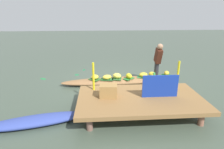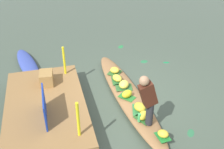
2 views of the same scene
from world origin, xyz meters
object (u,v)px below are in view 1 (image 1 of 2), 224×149
object	(u,v)px
banana_bunch_3	(167,73)
banana_bunch_2	(107,77)
banana_bunch_1	(95,77)
banana_bunch_0	(129,76)
banana_bunch_5	(152,74)
produce_crate	(108,91)
banana_bunch_6	(117,76)
water_bottle	(154,75)
banana_bunch_4	(143,75)
vendor_person	(158,58)
vendor_boat	(122,81)
market_banner	(160,86)
moored_boat	(36,121)

from	to	relation	value
banana_bunch_3	banana_bunch_2	bearing A→B (deg)	8.04
banana_bunch_1	banana_bunch_3	distance (m)	2.70
banana_bunch_0	banana_bunch_5	world-z (taller)	banana_bunch_5
banana_bunch_3	produce_crate	world-z (taller)	produce_crate
banana_bunch_6	produce_crate	distance (m)	1.98
banana_bunch_0	banana_bunch_2	size ratio (longest dim) A/B	0.90
banana_bunch_3	water_bottle	size ratio (longest dim) A/B	1.13
banana_bunch_4	vendor_person	distance (m)	0.78
vendor_boat	vendor_person	distance (m)	1.53
banana_bunch_1	banana_bunch_3	size ratio (longest dim) A/B	1.18
banana_bunch_3	market_banner	xyz separation A→B (m)	(1.00, 2.25, 0.40)
moored_boat	banana_bunch_1	bearing A→B (deg)	-131.84
vendor_boat	banana_bunch_2	distance (m)	0.58
banana_bunch_3	banana_bunch_4	distance (m)	0.94
banana_bunch_5	market_banner	distance (m)	2.12
banana_bunch_5	banana_bunch_2	bearing A→B (deg)	4.21
vendor_person	banana_bunch_5	bearing A→B (deg)	-1.89
banana_bunch_0	banana_bunch_5	bearing A→B (deg)	-173.79
banana_bunch_6	market_banner	xyz separation A→B (m)	(-0.90, 2.01, 0.38)
moored_boat	banana_bunch_6	bearing A→B (deg)	-143.82
banana_bunch_4	vendor_person	size ratio (longest dim) A/B	0.25
banana_bunch_2	vendor_person	bearing A→B (deg)	-176.38
vendor_boat	produce_crate	distance (m)	2.10
produce_crate	banana_bunch_6	bearing A→B (deg)	-102.06
vendor_boat	banana_bunch_3	bearing A→B (deg)	-176.44
banana_bunch_4	banana_bunch_0	bearing A→B (deg)	13.32
banana_bunch_0	vendor_person	xyz separation A→B (m)	(-1.04, -0.09, 0.60)
vendor_boat	banana_bunch_0	bearing A→B (deg)	156.14
banana_bunch_1	vendor_person	size ratio (longest dim) A/B	0.22
banana_bunch_1	banana_bunch_6	bearing A→B (deg)	-177.76
banana_bunch_2	banana_bunch_3	size ratio (longest dim) A/B	1.38
banana_bunch_0	banana_bunch_6	size ratio (longest dim) A/B	0.94
moored_boat	banana_bunch_2	bearing A→B (deg)	-139.53
banana_bunch_3	water_bottle	distance (m)	0.64
banana_bunch_0	market_banner	size ratio (longest dim) A/B	0.31
vendor_boat	moored_boat	distance (m)	3.39
banana_bunch_0	market_banner	world-z (taller)	market_banner
banana_bunch_1	banana_bunch_6	xyz separation A→B (m)	(-0.79, -0.03, 0.01)
banana_bunch_1	banana_bunch_3	world-z (taller)	banana_bunch_1
banana_bunch_5	market_banner	world-z (taller)	market_banner
banana_bunch_0	banana_bunch_3	bearing A→B (deg)	-168.82
banana_bunch_2	banana_bunch_0	bearing A→B (deg)	-178.03
moored_boat	banana_bunch_4	distance (m)	4.01
banana_bunch_1	water_bottle	xyz separation A→B (m)	(-2.12, 0.03, 0.02)
banana_bunch_1	market_banner	size ratio (longest dim) A/B	0.29
banana_bunch_0	banana_bunch_6	distance (m)	0.43
banana_bunch_0	produce_crate	distance (m)	2.06
water_bottle	market_banner	bearing A→B (deg)	77.50
banana_bunch_5	market_banner	xyz separation A→B (m)	(0.39, 2.05, 0.38)
banana_bunch_3	market_banner	world-z (taller)	market_banner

